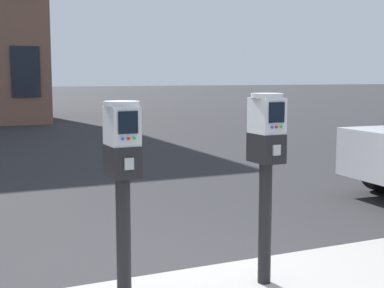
% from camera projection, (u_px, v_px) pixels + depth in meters
% --- Properties ---
extents(parking_meter_near_kerb, '(0.22, 0.25, 1.28)m').
position_uv_depth(parking_meter_near_kerb, '(122.00, 167.00, 3.33)').
color(parking_meter_near_kerb, black).
rests_on(parking_meter_near_kerb, sidewalk_slab).
extents(parking_meter_twin_adjacent, '(0.22, 0.25, 1.32)m').
position_uv_depth(parking_meter_twin_adjacent, '(266.00, 154.00, 3.74)').
color(parking_meter_twin_adjacent, black).
rests_on(parking_meter_twin_adjacent, sidewalk_slab).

